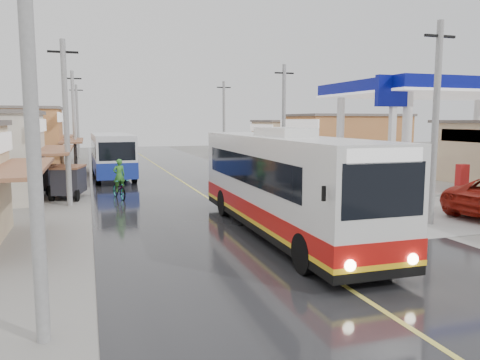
{
  "coord_description": "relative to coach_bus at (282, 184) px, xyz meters",
  "views": [
    {
      "loc": [
        -6.06,
        -15.22,
        4.2
      ],
      "look_at": [
        -0.21,
        2.72,
        1.77
      ],
      "focal_mm": 35.0,
      "sensor_mm": 36.0,
      "label": 1
    }
  ],
  "objects": [
    {
      "name": "road",
      "position": [
        -0.66,
        14.63,
        -1.87
      ],
      "size": [
        12.0,
        90.0,
        0.02
      ],
      "primitive_type": "cube",
      "color": "black",
      "rests_on": "ground"
    },
    {
      "name": "second_bus",
      "position": [
        -5.07,
        19.32,
        -0.17
      ],
      "size": [
        2.79,
        9.63,
        3.18
      ],
      "rotation": [
        0.0,
        0.0,
        0.02
      ],
      "color": "silver",
      "rests_on": "road"
    },
    {
      "name": "tricycle_near",
      "position": [
        -7.75,
        10.8,
        -0.88
      ],
      "size": [
        1.95,
        2.56,
        1.76
      ],
      "rotation": [
        0.0,
        0.0,
        -0.23
      ],
      "color": "#26262D",
      "rests_on": "ground"
    },
    {
      "name": "ground",
      "position": [
        -0.66,
        -0.37,
        -1.88
      ],
      "size": [
        120.0,
        120.0,
        0.0
      ],
      "primitive_type": "plane",
      "color": "slate",
      "rests_on": "ground"
    },
    {
      "name": "utility_poles_right",
      "position": [
        6.34,
        14.63,
        -1.88
      ],
      "size": [
        1.6,
        36.0,
        8.0
      ],
      "primitive_type": null,
      "color": "gray",
      "rests_on": "ground"
    },
    {
      "name": "utility_poles_left",
      "position": [
        -7.66,
        15.63,
        -1.88
      ],
      "size": [
        1.6,
        50.0,
        8.0
      ],
      "primitive_type": null,
      "color": "gray",
      "rests_on": "ground"
    },
    {
      "name": "shopfronts_right",
      "position": [
        14.34,
        11.63,
        -1.88
      ],
      "size": [
        11.0,
        44.0,
        4.8
      ],
      "primitive_type": null,
      "color": "beige",
      "rests_on": "ground"
    },
    {
      "name": "coach_bus",
      "position": [
        0.0,
        0.0,
        0.0
      ],
      "size": [
        2.95,
        12.56,
        3.91
      ],
      "rotation": [
        0.0,
        0.0,
        -0.01
      ],
      "color": "silver",
      "rests_on": "road"
    },
    {
      "name": "tricycle_far",
      "position": [
        -9.22,
        13.15,
        -0.96
      ],
      "size": [
        1.86,
        2.4,
        1.63
      ],
      "rotation": [
        0.0,
        0.0,
        -0.27
      ],
      "color": "#26262D",
      "rests_on": "ground"
    },
    {
      "name": "centre_line",
      "position": [
        -0.66,
        14.63,
        -1.86
      ],
      "size": [
        0.15,
        90.0,
        0.01
      ],
      "primitive_type": "cube",
      "color": "#D8CC4C",
      "rests_on": "road"
    },
    {
      "name": "cyclist",
      "position": [
        -5.19,
        9.89,
        -1.17
      ],
      "size": [
        1.15,
        2.11,
        2.16
      ],
      "rotation": [
        0.0,
        0.0,
        0.24
      ],
      "color": "black",
      "rests_on": "ground"
    }
  ]
}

